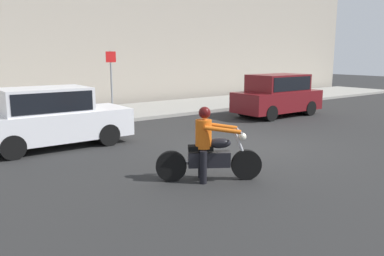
{
  "coord_description": "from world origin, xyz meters",
  "views": [
    {
      "loc": [
        -7.87,
        -7.78,
        2.63
      ],
      "look_at": [
        -2.84,
        -0.99,
        1.02
      ],
      "focal_mm": 36.12,
      "sensor_mm": 36.0,
      "label": 1
    }
  ],
  "objects_px": {
    "motorcycle_with_rider_orange_stripe": "(209,151)",
    "parked_hatchback_maroon": "(278,94)",
    "parked_sedan_white": "(51,117)",
    "street_sign_post": "(111,76)"
  },
  "relations": [
    {
      "from": "motorcycle_with_rider_orange_stripe",
      "to": "parked_hatchback_maroon",
      "type": "relative_size",
      "value": 0.48
    },
    {
      "from": "parked_sedan_white",
      "to": "street_sign_post",
      "type": "height_order",
      "value": "street_sign_post"
    },
    {
      "from": "parked_hatchback_maroon",
      "to": "motorcycle_with_rider_orange_stripe",
      "type": "bearing_deg",
      "value": -147.42
    },
    {
      "from": "parked_sedan_white",
      "to": "motorcycle_with_rider_orange_stripe",
      "type": "bearing_deg",
      "value": -71.1
    },
    {
      "from": "parked_sedan_white",
      "to": "street_sign_post",
      "type": "relative_size",
      "value": 1.59
    },
    {
      "from": "parked_sedan_white",
      "to": "street_sign_post",
      "type": "xyz_separation_m",
      "value": [
        3.7,
        3.86,
        0.86
      ]
    },
    {
      "from": "parked_sedan_white",
      "to": "parked_hatchback_maroon",
      "type": "xyz_separation_m",
      "value": [
        9.66,
        0.04,
        0.06
      ]
    },
    {
      "from": "motorcycle_with_rider_orange_stripe",
      "to": "street_sign_post",
      "type": "relative_size",
      "value": 0.74
    },
    {
      "from": "motorcycle_with_rider_orange_stripe",
      "to": "parked_hatchback_maroon",
      "type": "distance_m",
      "value": 9.43
    },
    {
      "from": "parked_sedan_white",
      "to": "parked_hatchback_maroon",
      "type": "relative_size",
      "value": 1.04
    }
  ]
}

